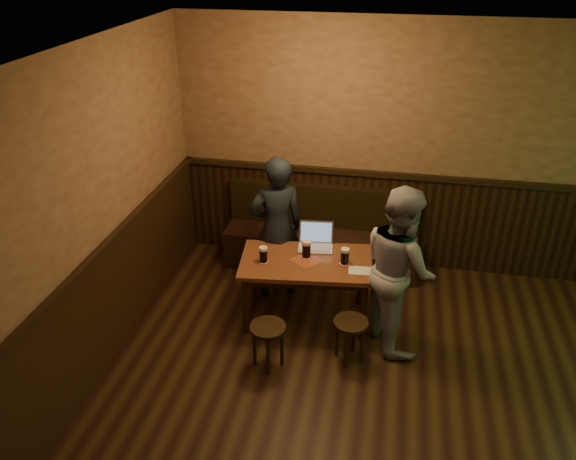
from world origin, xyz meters
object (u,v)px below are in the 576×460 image
(laptop, at_px, (316,241))
(person_suit, at_px, (276,228))
(bench, at_px, (320,242))
(pub_table, at_px, (306,268))
(pint_left, at_px, (263,254))
(pint_right, at_px, (345,256))
(pint_mid, at_px, (306,249))
(stool_left, at_px, (268,334))
(stool_right, at_px, (350,329))
(person_grey, at_px, (399,268))

(laptop, bearing_deg, person_suit, 161.63)
(bench, distance_m, pub_table, 1.08)
(pint_left, distance_m, laptop, 0.60)
(pub_table, bearing_deg, pint_right, -4.43)
(pint_right, bearing_deg, pint_mid, 172.16)
(bench, xyz_separation_m, pub_table, (-0.00, -1.04, 0.28))
(pint_mid, bearing_deg, person_suit, 138.81)
(bench, relative_size, person_suit, 1.39)
(person_suit, bearing_deg, stool_left, 72.63)
(pint_mid, xyz_separation_m, person_suit, (-0.37, 0.33, 0.02))
(stool_right, bearing_deg, pub_table, 132.69)
(bench, bearing_deg, pint_mid, -90.61)
(pint_left, height_order, person_suit, person_suit)
(stool_right, bearing_deg, person_suit, 133.36)
(bench, bearing_deg, pint_left, -109.38)
(bench, distance_m, stool_right, 1.66)
(bench, relative_size, pub_table, 1.63)
(bench, relative_size, pint_right, 13.20)
(pub_table, distance_m, laptop, 0.33)
(pint_right, relative_size, person_grey, 0.10)
(person_suit, bearing_deg, pint_mid, 113.02)
(person_suit, distance_m, person_grey, 1.38)
(pub_table, xyz_separation_m, stool_right, (0.50, -0.55, -0.25))
(pub_table, relative_size, pint_left, 8.27)
(stool_right, xyz_separation_m, pint_left, (-0.91, 0.44, 0.42))
(stool_right, xyz_separation_m, laptop, (-0.46, 0.84, 0.40))
(stool_left, bearing_deg, person_suit, 98.42)
(person_grey, bearing_deg, pub_table, 53.97)
(pint_right, bearing_deg, person_grey, -19.08)
(bench, height_order, pint_mid, bench)
(laptop, height_order, person_grey, person_grey)
(pub_table, height_order, pint_mid, pint_mid)
(laptop, xyz_separation_m, person_suit, (-0.43, 0.10, 0.04))
(pint_left, relative_size, person_suit, 0.10)
(bench, xyz_separation_m, laptop, (0.05, -0.74, 0.43))
(stool_right, xyz_separation_m, person_grey, (0.38, 0.38, 0.46))
(stool_left, bearing_deg, pint_mid, 76.61)
(pub_table, height_order, stool_right, pub_table)
(pub_table, bearing_deg, pint_left, -171.92)
(pub_table, height_order, person_grey, person_grey)
(pint_mid, relative_size, pint_right, 1.08)
(pint_right, distance_m, laptop, 0.43)
(laptop, xyz_separation_m, person_grey, (0.84, -0.46, 0.06))
(pub_table, distance_m, person_grey, 0.92)
(person_suit, bearing_deg, stool_right, 107.57)
(person_suit, bearing_deg, bench, -146.40)
(pint_mid, distance_m, person_grey, 0.92)
(pub_table, xyz_separation_m, pint_mid, (-0.01, 0.07, 0.18))
(person_grey, bearing_deg, laptop, 35.79)
(stool_left, bearing_deg, bench, 83.38)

